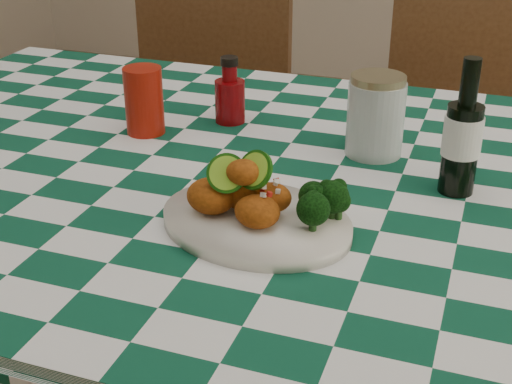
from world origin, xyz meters
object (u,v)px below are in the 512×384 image
(ketchup_bottle, at_px, (230,90))
(beer_bottle, at_px, (464,127))
(wooden_chair_left, at_px, (191,146))
(wooden_chair_right, at_px, (459,186))
(red_tumbler, at_px, (144,101))
(fried_chicken_pile, at_px, (246,188))
(plate, at_px, (256,222))
(mason_jar, at_px, (376,115))
(dining_table, at_px, (266,365))

(ketchup_bottle, distance_m, beer_bottle, 0.46)
(beer_bottle, bearing_deg, wooden_chair_left, 138.70)
(wooden_chair_right, bearing_deg, red_tumbler, -135.34)
(fried_chicken_pile, xyz_separation_m, red_tumbler, (-0.29, 0.27, 0.00))
(red_tumbler, distance_m, beer_bottle, 0.56)
(wooden_chair_left, relative_size, wooden_chair_right, 1.06)
(plate, distance_m, red_tumbler, 0.41)
(red_tumbler, relative_size, ketchup_bottle, 0.97)
(beer_bottle, bearing_deg, fried_chicken_pile, -141.42)
(plate, relative_size, wooden_chair_right, 0.29)
(beer_bottle, relative_size, wooden_chair_right, 0.22)
(ketchup_bottle, bearing_deg, wooden_chair_right, 52.92)
(fried_chicken_pile, distance_m, mason_jar, 0.33)
(fried_chicken_pile, xyz_separation_m, beer_bottle, (0.26, 0.21, 0.04))
(plate, xyz_separation_m, red_tumbler, (-0.31, 0.27, 0.05))
(beer_bottle, bearing_deg, plate, -139.78)
(dining_table, xyz_separation_m, plate, (0.04, -0.18, 0.40))
(plate, height_order, fried_chicken_pile, fried_chicken_pile)
(ketchup_bottle, distance_m, wooden_chair_right, 0.78)
(dining_table, relative_size, fried_chicken_pile, 12.95)
(wooden_chair_left, bearing_deg, plate, -63.25)
(red_tumbler, relative_size, mason_jar, 0.88)
(dining_table, xyz_separation_m, wooden_chair_right, (0.27, 0.74, 0.08))
(plate, relative_size, beer_bottle, 1.32)
(plate, relative_size, wooden_chair_left, 0.27)
(mason_jar, bearing_deg, plate, -108.08)
(red_tumbler, bearing_deg, wooden_chair_right, 50.38)
(mason_jar, height_order, wooden_chair_right, wooden_chair_right)
(ketchup_bottle, height_order, wooden_chair_right, wooden_chair_right)
(dining_table, distance_m, ketchup_bottle, 0.51)
(beer_bottle, xyz_separation_m, wooden_chair_right, (-0.02, 0.71, -0.42))
(plate, distance_m, wooden_chair_left, 1.04)
(mason_jar, height_order, wooden_chair_left, wooden_chair_left)
(ketchup_bottle, distance_m, wooden_chair_left, 0.68)
(mason_jar, height_order, beer_bottle, beer_bottle)
(fried_chicken_pile, bearing_deg, plate, -0.00)
(ketchup_bottle, relative_size, beer_bottle, 0.60)
(dining_table, distance_m, wooden_chair_left, 0.83)
(ketchup_bottle, height_order, wooden_chair_left, wooden_chair_left)
(wooden_chair_right, bearing_deg, fried_chicken_pile, -110.66)
(dining_table, distance_m, wooden_chair_right, 0.79)
(ketchup_bottle, bearing_deg, mason_jar, -12.20)
(fried_chicken_pile, relative_size, red_tumbler, 1.06)
(mason_jar, bearing_deg, wooden_chair_left, 137.25)
(ketchup_bottle, relative_size, mason_jar, 0.91)
(dining_table, height_order, plate, plate)
(plate, height_order, ketchup_bottle, ketchup_bottle)
(red_tumbler, height_order, wooden_chair_right, wooden_chair_right)
(plate, height_order, red_tumbler, red_tumbler)
(dining_table, height_order, ketchup_bottle, ketchup_bottle)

